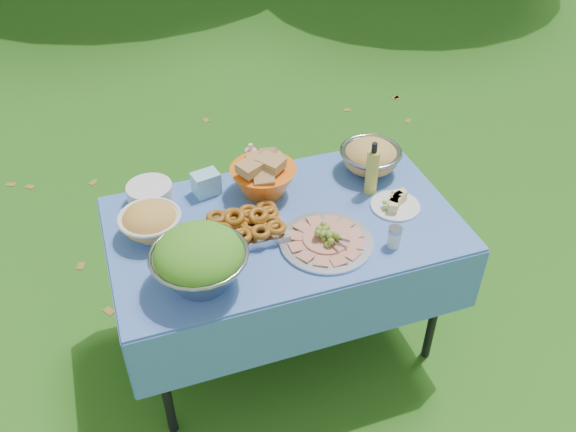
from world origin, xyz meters
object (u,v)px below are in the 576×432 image
object	(u,v)px
picnic_table	(284,285)
bread_bowl	(263,174)
plate_stack	(150,194)
salad_bowl	(199,259)
oil_bottle	(372,168)
pasta_bowl_steel	(370,156)
charcuterie_platter	(326,235)

from	to	relation	value
picnic_table	bread_bowl	xyz separation A→B (m)	(-0.02, 0.23, 0.48)
picnic_table	plate_stack	xyz separation A→B (m)	(-0.51, 0.32, 0.43)
salad_bowl	bread_bowl	world-z (taller)	salad_bowl
bread_bowl	oil_bottle	size ratio (longest dim) A/B	1.15
picnic_table	oil_bottle	xyz separation A→B (m)	(0.44, 0.08, 0.51)
plate_stack	pasta_bowl_steel	size ratio (longest dim) A/B	0.70
salad_bowl	oil_bottle	world-z (taller)	oil_bottle
plate_stack	oil_bottle	world-z (taller)	oil_bottle
bread_bowl	charcuterie_platter	xyz separation A→B (m)	(0.14, -0.41, -0.05)
salad_bowl	oil_bottle	size ratio (longest dim) A/B	1.42
plate_stack	oil_bottle	bearing A→B (deg)	-14.47
pasta_bowl_steel	plate_stack	bearing A→B (deg)	175.06
pasta_bowl_steel	charcuterie_platter	world-z (taller)	pasta_bowl_steel
pasta_bowl_steel	charcuterie_platter	bearing A→B (deg)	-132.80
oil_bottle	charcuterie_platter	bearing A→B (deg)	-140.61
pasta_bowl_steel	oil_bottle	size ratio (longest dim) A/B	1.11
plate_stack	oil_bottle	distance (m)	0.98
pasta_bowl_steel	charcuterie_platter	size ratio (longest dim) A/B	0.74
charcuterie_platter	salad_bowl	bearing A→B (deg)	-173.90
picnic_table	bread_bowl	size ratio (longest dim) A/B	4.95
pasta_bowl_steel	oil_bottle	xyz separation A→B (m)	(-0.07, -0.16, 0.05)
oil_bottle	plate_stack	bearing A→B (deg)	165.53
bread_bowl	oil_bottle	world-z (taller)	oil_bottle
picnic_table	pasta_bowl_steel	world-z (taller)	pasta_bowl_steel
salad_bowl	picnic_table	bearing A→B (deg)	30.47
salad_bowl	oil_bottle	bearing A→B (deg)	20.54
bread_bowl	charcuterie_platter	world-z (taller)	bread_bowl
bread_bowl	plate_stack	bearing A→B (deg)	169.54
picnic_table	salad_bowl	xyz separation A→B (m)	(-0.41, -0.24, 0.50)
bread_bowl	salad_bowl	bearing A→B (deg)	-129.74
salad_bowl	oil_bottle	distance (m)	0.90
plate_stack	pasta_bowl_steel	xyz separation A→B (m)	(1.01, -0.09, 0.03)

